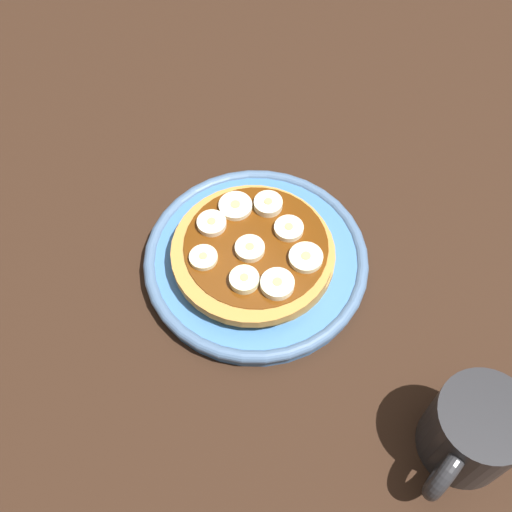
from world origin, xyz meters
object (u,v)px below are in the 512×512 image
Objects in this scene: plate at (256,260)px; banana_slice_8 at (268,204)px; banana_slice_2 at (289,229)px; banana_slice_6 at (203,258)px; banana_slice_3 at (235,206)px; banana_slice_1 at (244,280)px; banana_slice_5 at (306,258)px; banana_slice_0 at (246,246)px; pancake_stack at (256,252)px; banana_slice_7 at (212,224)px; banana_slice_4 at (277,284)px; coffee_mug at (471,433)px.

banana_slice_8 is (-4.34, -2.08, 3.29)cm from plate.
banana_slice_2 is 8.98cm from banana_slice_6.
banana_slice_3 is (-2.06, -4.51, 3.16)cm from plate.
banana_slice_1 is 0.97× the size of banana_slice_8.
banana_slice_1 is at bearing 4.08° from banana_slice_2.
banana_slice_3 is (1.34, -5.88, -0.04)cm from banana_slice_2.
banana_slice_3 is 1.03× the size of banana_slice_5.
banana_slice_8 is at bearing 175.55° from banana_slice_6.
plate is at bearing -154.22° from banana_slice_1.
banana_slice_2 is at bearing 156.67° from banana_slice_0.
pancake_stack is 4.52cm from banana_slice_1.
pancake_stack is 5.81× the size of banana_slice_8.
banana_slice_0 is at bearing -34.47° from pancake_stack.
banana_slice_1 is (3.86, 1.80, 1.51)cm from pancake_stack.
banana_slice_7 is at bearing -27.05° from banana_slice_8.
banana_slice_0 is at bearing -23.33° from banana_slice_2.
banana_slice_2 is (-4.33, 1.87, -0.04)cm from banana_slice_0.
banana_slice_4 is at bearing 29.33° from banana_slice_2.
banana_slice_5 is at bearing 88.41° from banana_slice_3.
banana_slice_7 is 6.12cm from banana_slice_8.
banana_slice_0 reaches higher than banana_slice_6.
banana_slice_7 is (1.12, -4.86, 3.22)cm from plate.
plate is 6.01cm from banana_slice_5.
banana_slice_4 is at bearing 63.75° from pancake_stack.
banana_slice_0 is (0.86, -0.59, 1.45)cm from pancake_stack.
banana_slice_1 reaches higher than banana_slice_0.
plate is 7.12× the size of banana_slice_4.
banana_slice_2 is 6.03cm from banana_slice_3.
banana_slice_5 is 1.13× the size of banana_slice_8.
plate is 6.07cm from banana_slice_4.
banana_slice_0 is at bearing -104.90° from banana_slice_4.
plate is at bearing 152.18° from banana_slice_0.
banana_slice_5 is (1.60, 3.39, 0.00)cm from banana_slice_2.
banana_slice_6 is (4.57, -2.77, 3.15)cm from plate.
banana_slice_3 is 9.28cm from banana_slice_5.
banana_slice_2 is (-3.47, 1.28, 1.41)cm from pancake_stack.
plate is 7.78× the size of banana_slice_2.
banana_slice_4 is at bearing -91.03° from coffee_mug.
banana_slice_5 is at bearing 153.45° from banana_slice_1.
banana_slice_4 is at bearing 75.10° from banana_slice_0.
plate is 7.84× the size of banana_slice_0.
banana_slice_7 is at bearing -97.01° from banana_slice_4.
plate is 5.83cm from banana_slice_8.
banana_slice_0 is 1.03× the size of banana_slice_1.
banana_slice_4 reaches higher than banana_slice_5.
banana_slice_1 reaches higher than banana_slice_7.
banana_slice_2 is (-7.33, -0.52, -0.10)cm from banana_slice_1.
banana_slice_7 is (2.92, -9.63, 0.02)cm from banana_slice_5.
banana_slice_0 is 5.93cm from banana_slice_5.
coffee_mug reaches higher than banana_slice_7.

